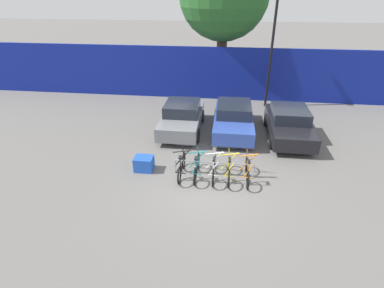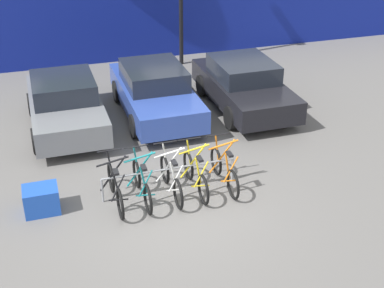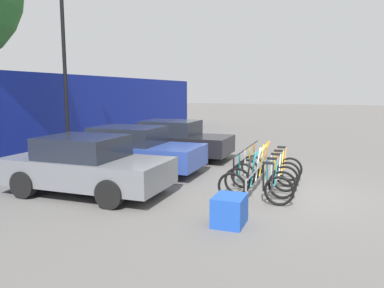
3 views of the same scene
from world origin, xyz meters
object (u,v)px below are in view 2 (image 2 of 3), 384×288
bicycle_teal (142,184)px  bicycle_orange (224,170)px  bicycle_white (171,179)px  bike_rack (169,172)px  car_grey (65,104)px  car_blue (155,91)px  bicycle_black (115,188)px  bicycle_yellow (196,175)px  cargo_crate (41,200)px  car_black (243,85)px

bicycle_teal → bicycle_orange: size_ratio=1.00×
bicycle_white → bicycle_orange: bearing=-2.8°
bike_rack → car_grey: bearing=115.0°
car_blue → bicycle_white: bearing=-99.4°
car_grey → bicycle_teal: bearing=-73.9°
bike_rack → bicycle_black: bicycle_black is taller
bike_rack → bicycle_yellow: bicycle_yellow is taller
bike_rack → bicycle_yellow: 0.57m
bicycle_black → cargo_crate: (-1.49, 0.19, -0.10)m
bicycle_yellow → car_grey: car_grey is taller
bicycle_black → car_grey: 4.04m
bike_rack → car_grey: (-1.79, 3.83, 0.22)m
bike_rack → bicycle_orange: size_ratio=1.72×
bicycle_teal → bicycle_orange: bearing=-3.0°
bicycle_teal → car_grey: (-1.15, 3.98, 0.31)m
bike_rack → car_grey: car_grey is taller
bicycle_yellow → cargo_crate: size_ratio=2.44×
bicycle_teal → bicycle_orange: (1.84, 0.00, 0.00)m
car_black → bicycle_orange: bearing=-117.7°
bicycle_black → bicycle_teal: 0.56m
car_black → bicycle_yellow: bearing=-124.9°
car_grey → bicycle_orange: bearing=-53.1°
car_blue → bicycle_black: bearing=-114.4°
bicycle_orange → bicycle_white: bearing=-176.9°
car_blue → cargo_crate: bearing=-130.4°
car_grey → car_blue: (2.47, 0.16, 0.00)m
cargo_crate → bicycle_white: bearing=-4.1°
cargo_crate → car_blue: bearing=49.6°
bicycle_black → car_black: (4.42, 3.84, 0.31)m
bike_rack → bicycle_black: bearing=-172.9°
bicycle_black → bicycle_white: bearing=0.7°
bicycle_black → bicycle_orange: (2.40, 0.00, 0.00)m
bike_rack → car_blue: bearing=80.3°
bicycle_teal → car_blue: car_blue is taller
bike_rack → bicycle_white: bicycle_white is taller
car_blue → cargo_crate: car_blue is taller
bike_rack → bicycle_black: (-1.20, -0.15, -0.10)m
bicycle_teal → bicycle_orange: same height
bicycle_white → bicycle_orange: size_ratio=1.00×
bicycle_white → car_blue: 4.21m
bicycle_black → bicycle_teal: same height
bicycle_teal → bicycle_black: bearing=177.0°
bicycle_teal → car_blue: (1.32, 4.14, 0.31)m
bicycle_white → bicycle_yellow: 0.55m
bicycle_orange → cargo_crate: bearing=-179.8°
bicycle_white → car_black: (3.23, 3.84, 0.31)m
bicycle_black → bicycle_teal: (0.56, 0.00, 0.00)m
car_grey → bicycle_yellow: bearing=-59.7°
bicycle_black → bicycle_orange: size_ratio=1.00×
bicycle_white → bicycle_orange: 1.21m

